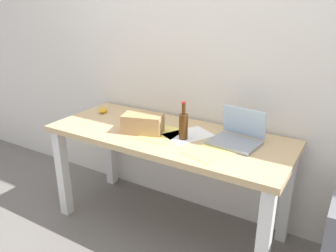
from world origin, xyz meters
TOP-DOWN VIEW (x-y plane):
  - ground_plane at (0.00, 0.00)m, footprint 8.00×8.00m
  - back_wall at (0.00, 0.39)m, footprint 5.20×0.08m
  - desk at (0.00, 0.00)m, footprint 1.62×0.66m
  - laptop_right at (0.44, 0.09)m, footprint 0.31×0.28m
  - beer_bottle at (0.13, -0.04)m, footprint 0.06×0.06m
  - computer_mouse at (-0.65, 0.11)m, footprint 0.09×0.11m
  - cardboard_box at (-0.15, -0.08)m, footprint 0.29×0.21m
  - paper_sheet_center at (-0.03, -0.04)m, footprint 0.21×0.30m
  - paper_sheet_near_back at (0.13, 0.04)m, footprint 0.33×0.36m
  - paper_sheet_front_right at (0.37, -0.11)m, footprint 0.30×0.35m

SIDE VIEW (x-z plane):
  - ground_plane at x=0.00m, z-range 0.00..0.00m
  - desk at x=0.00m, z-range 0.26..0.99m
  - paper_sheet_center at x=-0.03m, z-range 0.73..0.73m
  - paper_sheet_near_back at x=0.13m, z-range 0.73..0.73m
  - paper_sheet_front_right at x=0.37m, z-range 0.73..0.73m
  - computer_mouse at x=-0.65m, z-range 0.73..0.76m
  - laptop_right at x=0.44m, z-range 0.67..0.87m
  - cardboard_box at x=-0.15m, z-range 0.73..0.85m
  - beer_bottle at x=0.13m, z-range 0.70..0.94m
  - back_wall at x=0.00m, z-range 0.00..2.60m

